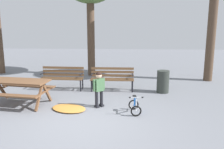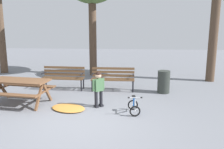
% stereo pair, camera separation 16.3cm
% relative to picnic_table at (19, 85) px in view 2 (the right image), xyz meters
% --- Properties ---
extents(ground, '(36.00, 36.00, 0.00)m').
position_rel_picnic_table_xyz_m(ground, '(2.10, -1.29, -0.59)').
color(ground, slate).
extents(picnic_table, '(1.96, 1.56, 0.79)m').
position_rel_picnic_table_xyz_m(picnic_table, '(0.00, 0.00, 0.00)').
color(picnic_table, brown).
rests_on(picnic_table, ground).
extents(park_bench_far_left, '(1.62, 0.52, 0.85)m').
position_rel_picnic_table_xyz_m(park_bench_far_left, '(0.86, 1.84, -0.08)').
color(park_bench_far_left, brown).
rests_on(park_bench_far_left, ground).
extents(park_bench_left, '(1.60, 0.46, 0.85)m').
position_rel_picnic_table_xyz_m(park_bench_left, '(2.76, 1.79, -0.08)').
color(park_bench_left, brown).
rests_on(park_bench_left, ground).
extents(child_standing, '(0.33, 0.29, 1.08)m').
position_rel_picnic_table_xyz_m(child_standing, '(2.47, -0.09, 0.05)').
color(child_standing, black).
rests_on(child_standing, ground).
extents(kids_bicycle, '(0.41, 0.59, 0.54)m').
position_rel_picnic_table_xyz_m(kids_bicycle, '(3.53, -0.53, -0.39)').
color(kids_bicycle, black).
rests_on(kids_bicycle, ground).
extents(leaf_pile, '(1.25, 1.08, 0.07)m').
position_rel_picnic_table_xyz_m(leaf_pile, '(1.61, -0.37, -0.56)').
color(leaf_pile, '#C68438').
rests_on(leaf_pile, ground).
extents(trash_bin, '(0.44, 0.44, 0.81)m').
position_rel_picnic_table_xyz_m(trash_bin, '(4.61, 1.60, -0.19)').
color(trash_bin, '#2D332D').
rests_on(trash_bin, ground).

